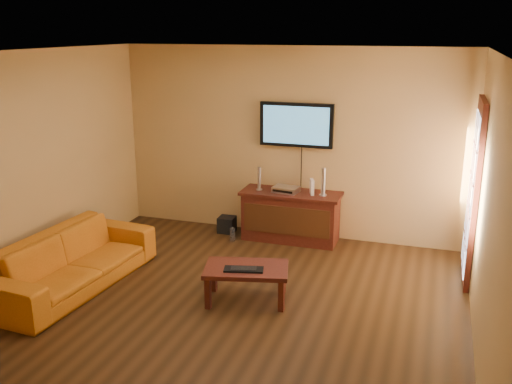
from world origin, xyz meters
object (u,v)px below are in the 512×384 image
at_px(media_console, 291,216).
at_px(keyboard, 244,269).
at_px(coffee_table, 246,272).
at_px(speaker_right, 323,183).
at_px(television, 296,125).
at_px(bottle, 232,235).
at_px(game_console, 312,187).
at_px(speaker_left, 259,180).
at_px(subwoofer, 227,224).
at_px(sofa, 72,252).
at_px(av_receiver, 286,189).

xyz_separation_m(media_console, keyboard, (0.02, -2.08, 0.06)).
relative_size(media_console, keyboard, 3.11).
bearing_deg(coffee_table, keyboard, -90.40).
distance_m(media_console, speaker_right, 0.70).
height_order(television, bottle, television).
relative_size(media_console, game_console, 6.55).
bearing_deg(speaker_right, television, 151.92).
xyz_separation_m(television, speaker_left, (-0.46, -0.25, -0.76)).
bearing_deg(keyboard, subwoofer, 115.49).
height_order(television, coffee_table, television).
bearing_deg(speaker_left, coffee_table, -76.22).
bearing_deg(coffee_table, bottle, 115.27).
bearing_deg(bottle, keyboard, -65.86).
distance_m(media_console, game_console, 0.55).
bearing_deg(media_console, sofa, -131.73).
distance_m(speaker_right, av_receiver, 0.55).
distance_m(av_receiver, keyboard, 2.10).
bearing_deg(game_console, media_console, 156.77).
distance_m(subwoofer, keyboard, 2.34).
bearing_deg(bottle, speaker_right, 14.28).
distance_m(bottle, keyboard, 1.95).
height_order(game_console, keyboard, game_console).
relative_size(game_console, bottle, 0.98).
bearing_deg(speaker_right, media_console, 177.79).
distance_m(speaker_right, game_console, 0.17).
relative_size(sofa, subwoofer, 9.41).
xyz_separation_m(television, av_receiver, (-0.07, -0.24, -0.88)).
xyz_separation_m(television, keyboard, (0.02, -2.31, -1.21)).
distance_m(media_console, av_receiver, 0.40).
height_order(speaker_left, keyboard, speaker_left).
relative_size(subwoofer, keyboard, 0.52).
bearing_deg(television, coffee_table, -89.45).
bearing_deg(sofa, av_receiver, -36.25).
bearing_deg(media_console, subwoofer, 179.30).
bearing_deg(coffee_table, av_receiver, 92.65).
bearing_deg(coffee_table, speaker_left, 103.78).
distance_m(subwoofer, bottle, 0.40).
height_order(media_console, television, television).
xyz_separation_m(television, game_console, (0.30, -0.24, -0.81)).
bearing_deg(media_console, keyboard, -89.43).
bearing_deg(media_console, speaker_right, -2.21).
xyz_separation_m(speaker_right, bottle, (-1.22, -0.31, -0.78)).
relative_size(bottle, keyboard, 0.48).
distance_m(coffee_table, av_receiver, 2.03).
relative_size(sofa, av_receiver, 6.33).
bearing_deg(speaker_right, bottle, -165.72).
bearing_deg(keyboard, television, 90.51).
xyz_separation_m(speaker_left, keyboard, (0.48, -2.06, -0.44)).
xyz_separation_m(game_console, keyboard, (-0.28, -2.07, -0.40)).
distance_m(media_console, subwoofer, 1.01).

